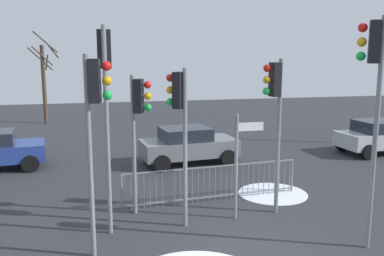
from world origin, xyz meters
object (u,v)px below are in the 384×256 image
(traffic_light_foreground_right, at_px, (105,84))
(traffic_light_foreground_left, at_px, (95,111))
(traffic_light_mid_right, at_px, (138,114))
(car_silver_trailing, at_px, (380,136))
(bare_tree_left, at_px, (44,79))
(direction_sign_post, at_px, (239,160))
(traffic_light_mid_left, at_px, (373,82))
(traffic_light_rear_left, at_px, (275,102))
(traffic_light_rear_right, at_px, (180,112))
(car_grey_mid, at_px, (188,145))

(traffic_light_foreground_right, relative_size, traffic_light_foreground_left, 1.15)
(traffic_light_foreground_right, distance_m, traffic_light_mid_right, 1.57)
(car_silver_trailing, distance_m, bare_tree_left, 19.36)
(direction_sign_post, bearing_deg, bare_tree_left, 108.83)
(traffic_light_mid_left, relative_size, traffic_light_foreground_left, 1.18)
(car_silver_trailing, bearing_deg, direction_sign_post, -151.15)
(traffic_light_mid_left, relative_size, traffic_light_rear_left, 1.22)
(traffic_light_rear_right, relative_size, traffic_light_mid_right, 1.06)
(traffic_light_rear_right, relative_size, direction_sign_post, 1.42)
(traffic_light_rear_left, relative_size, car_silver_trailing, 1.08)
(traffic_light_rear_right, relative_size, car_silver_trailing, 1.03)
(traffic_light_rear_right, height_order, traffic_light_mid_left, traffic_light_mid_left)
(traffic_light_rear_right, height_order, traffic_light_foreground_right, traffic_light_foreground_right)
(traffic_light_foreground_right, relative_size, traffic_light_mid_left, 0.97)
(traffic_light_rear_left, bearing_deg, traffic_light_foreground_left, 101.73)
(traffic_light_rear_left, xyz_separation_m, car_silver_trailing, (7.54, 5.61, -2.36))
(traffic_light_rear_right, xyz_separation_m, traffic_light_mid_right, (-0.93, 1.00, -0.16))
(traffic_light_mid_left, height_order, car_grey_mid, traffic_light_mid_left)
(car_silver_trailing, relative_size, bare_tree_left, 0.69)
(traffic_light_mid_right, bearing_deg, bare_tree_left, -144.84)
(car_silver_trailing, bearing_deg, traffic_light_mid_right, -161.33)
(traffic_light_mid_left, xyz_separation_m, car_grey_mid, (-2.35, 8.12, -3.01))
(direction_sign_post, relative_size, car_silver_trailing, 0.72)
(traffic_light_rear_left, bearing_deg, traffic_light_rear_right, 89.18)
(traffic_light_foreground_right, xyz_separation_m, traffic_light_mid_right, (0.85, 0.99, -0.88))
(car_grey_mid, bearing_deg, traffic_light_foreground_left, -122.78)
(traffic_light_mid_left, xyz_separation_m, traffic_light_rear_left, (-1.19, 2.40, -0.66))
(traffic_light_mid_left, relative_size, traffic_light_mid_right, 1.35)
(traffic_light_foreground_left, xyz_separation_m, direction_sign_post, (3.63, 1.39, -1.62))
(traffic_light_rear_right, distance_m, car_silver_trailing, 11.96)
(traffic_light_foreground_right, distance_m, traffic_light_mid_left, 6.01)
(traffic_light_rear_right, relative_size, traffic_light_rear_left, 0.95)
(direction_sign_post, bearing_deg, traffic_light_rear_left, 6.00)
(traffic_light_foreground_left, xyz_separation_m, traffic_light_rear_left, (4.68, 1.55, -0.09))
(traffic_light_foreground_right, relative_size, bare_tree_left, 0.89)
(traffic_light_rear_right, relative_size, car_grey_mid, 1.02)
(traffic_light_mid_left, height_order, bare_tree_left, bare_tree_left)
(traffic_light_rear_left, distance_m, direction_sign_post, 1.85)
(traffic_light_rear_right, bearing_deg, bare_tree_left, 56.79)
(traffic_light_foreground_right, xyz_separation_m, car_silver_trailing, (11.96, 5.86, -2.91))
(traffic_light_rear_left, xyz_separation_m, car_grey_mid, (-1.16, 5.72, -2.36))
(traffic_light_rear_left, bearing_deg, car_grey_mid, 4.85)
(traffic_light_foreground_left, distance_m, car_silver_trailing, 14.37)
(direction_sign_post, bearing_deg, traffic_light_mid_right, 158.05)
(traffic_light_foreground_left, relative_size, direction_sign_post, 1.54)
(traffic_light_foreground_right, distance_m, direction_sign_post, 3.97)
(traffic_light_foreground_left, bearing_deg, car_grey_mid, 162.56)
(traffic_light_mid_right, bearing_deg, traffic_light_rear_left, 99.02)
(traffic_light_rear_left, bearing_deg, car_silver_trailing, -59.99)
(traffic_light_rear_right, xyz_separation_m, direction_sign_post, (1.60, 0.11, -1.37))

